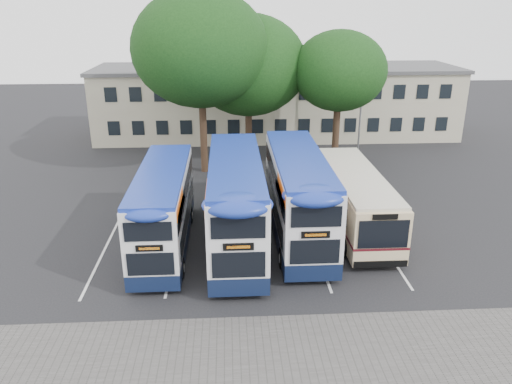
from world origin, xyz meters
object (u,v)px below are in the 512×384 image
at_px(tree_mid, 248,65).
at_px(bus_dd_mid, 236,199).
at_px(bus_dd_left, 163,205).
at_px(lamp_post, 362,91).
at_px(tree_left, 200,49).
at_px(tree_right, 339,71).
at_px(bus_single, 354,196).
at_px(bus_dd_right, 298,192).

xyz_separation_m(tree_mid, bus_dd_mid, (-1.26, -14.26, -4.80)).
bearing_deg(bus_dd_left, bus_dd_mid, -0.71).
bearing_deg(bus_dd_left, lamp_post, 48.56).
height_order(tree_left, bus_dd_mid, tree_left).
relative_size(bus_dd_left, bus_dd_mid, 0.90).
distance_m(tree_right, bus_single, 11.85).
xyz_separation_m(lamp_post, tree_right, (-2.59, -3.13, 1.94)).
relative_size(lamp_post, bus_dd_mid, 0.85).
bearing_deg(tree_mid, tree_right, -15.78).
xyz_separation_m(tree_right, bus_dd_left, (-11.15, -12.43, -4.82)).
xyz_separation_m(tree_mid, bus_dd_right, (1.95, -13.36, -4.84)).
distance_m(lamp_post, bus_dd_right, 16.49).
xyz_separation_m(bus_dd_left, bus_single, (10.00, 1.88, -0.46)).
relative_size(bus_dd_left, bus_single, 0.93).
relative_size(lamp_post, bus_dd_left, 0.94).
distance_m(tree_left, bus_dd_right, 13.73).
height_order(tree_left, tree_right, tree_left).
xyz_separation_m(tree_left, bus_single, (8.50, -10.02, -6.89)).
relative_size(lamp_post, tree_right, 0.92).
distance_m(tree_left, bus_dd_mid, 13.60).
distance_m(tree_mid, tree_right, 6.58).
distance_m(bus_dd_mid, bus_single, 6.76).
relative_size(tree_mid, bus_dd_left, 1.14).
xyz_separation_m(lamp_post, bus_dd_left, (-13.74, -15.56, -2.88)).
relative_size(tree_left, bus_dd_left, 1.31).
bearing_deg(bus_single, bus_dd_left, -169.36).
bearing_deg(lamp_post, bus_dd_right, -115.35).
height_order(lamp_post, tree_mid, tree_mid).
height_order(tree_mid, bus_dd_mid, tree_mid).
bearing_deg(lamp_post, bus_dd_left, -131.44).
height_order(lamp_post, bus_single, lamp_post).
distance_m(bus_dd_right, bus_single, 3.45).
bearing_deg(tree_left, bus_dd_left, -97.19).
bearing_deg(bus_single, tree_left, 130.30).
height_order(bus_dd_left, bus_dd_mid, bus_dd_mid).
bearing_deg(tree_mid, bus_single, -67.23).
height_order(tree_mid, bus_dd_right, tree_mid).
relative_size(lamp_post, bus_dd_right, 0.86).
xyz_separation_m(tree_left, bus_dd_right, (5.27, -11.04, -6.22)).
distance_m(tree_left, tree_mid, 4.28).
height_order(lamp_post, bus_dd_right, lamp_post).
distance_m(tree_mid, bus_single, 14.47).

